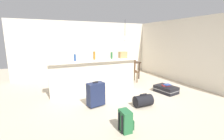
% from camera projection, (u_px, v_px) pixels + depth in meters
% --- Properties ---
extents(ground_plane, '(13.00, 13.00, 0.05)m').
position_uv_depth(ground_plane, '(116.00, 95.00, 5.03)').
color(ground_plane, beige).
extents(wall_back, '(6.60, 0.10, 2.50)m').
position_uv_depth(wall_back, '(88.00, 49.00, 7.50)').
color(wall_back, silver).
rests_on(wall_back, ground_plane).
extents(wall_right, '(0.10, 6.00, 2.50)m').
position_uv_depth(wall_right, '(182.00, 51.00, 6.27)').
color(wall_right, silver).
rests_on(wall_right, ground_plane).
extents(partition_half_wall, '(2.80, 0.20, 1.03)m').
position_uv_depth(partition_half_wall, '(95.00, 77.00, 5.12)').
color(partition_half_wall, silver).
rests_on(partition_half_wall, ground_plane).
extents(bar_countertop, '(2.96, 0.40, 0.05)m').
position_uv_depth(bar_countertop, '(95.00, 61.00, 5.01)').
color(bar_countertop, white).
rests_on(bar_countertop, partition_half_wall).
extents(bottle_clear, '(0.06, 0.06, 0.24)m').
position_uv_depth(bottle_clear, '(51.00, 58.00, 4.44)').
color(bottle_clear, silver).
rests_on(bottle_clear, bar_countertop).
extents(bottle_blue, '(0.06, 0.06, 0.20)m').
position_uv_depth(bottle_blue, '(75.00, 58.00, 4.76)').
color(bottle_blue, '#284C89').
rests_on(bottle_blue, bar_countertop).
extents(bottle_amber, '(0.07, 0.07, 0.26)m').
position_uv_depth(bottle_amber, '(94.00, 56.00, 5.05)').
color(bottle_amber, '#9E661E').
rests_on(bottle_amber, bar_countertop).
extents(bottle_green, '(0.07, 0.07, 0.22)m').
position_uv_depth(bottle_green, '(112.00, 55.00, 5.26)').
color(bottle_green, '#2D6B38').
rests_on(bottle_green, bar_countertop).
extents(bottle_white, '(0.07, 0.07, 0.20)m').
position_uv_depth(bottle_white, '(130.00, 55.00, 5.48)').
color(bottle_white, silver).
rests_on(bottle_white, bar_countertop).
extents(grocery_bag, '(0.26, 0.18, 0.22)m').
position_uv_depth(grocery_bag, '(123.00, 55.00, 5.43)').
color(grocery_bag, tan).
rests_on(grocery_bag, bar_countertop).
extents(dining_table, '(1.10, 0.80, 0.74)m').
position_uv_depth(dining_table, '(125.00, 64.00, 6.94)').
color(dining_table, '#332319').
rests_on(dining_table, ground_plane).
extents(dining_chair_near_partition, '(0.48, 0.48, 0.93)m').
position_uv_depth(dining_chair_near_partition, '(132.00, 69.00, 6.47)').
color(dining_chair_near_partition, '#4C331E').
rests_on(dining_chair_near_partition, ground_plane).
extents(pendant_lamp, '(0.34, 0.34, 0.85)m').
position_uv_depth(pendant_lamp, '(125.00, 38.00, 6.61)').
color(pendant_lamp, black).
extents(suitcase_flat_black, '(0.60, 0.87, 0.22)m').
position_uv_depth(suitcase_flat_black, '(166.00, 89.00, 5.19)').
color(suitcase_flat_black, black).
rests_on(suitcase_flat_black, ground_plane).
extents(duffel_bag_black, '(0.48, 0.31, 0.34)m').
position_uv_depth(duffel_bag_black, '(143.00, 101.00, 4.14)').
color(duffel_bag_black, black).
rests_on(duffel_bag_black, ground_plane).
extents(suitcase_upright_navy, '(0.48, 0.32, 0.67)m').
position_uv_depth(suitcase_upright_navy, '(96.00, 94.00, 4.12)').
color(suitcase_upright_navy, '#1E284C').
rests_on(suitcase_upright_navy, ground_plane).
extents(backpack_green, '(0.26, 0.29, 0.42)m').
position_uv_depth(backpack_green, '(126.00, 121.00, 3.03)').
color(backpack_green, '#286B3D').
rests_on(backpack_green, ground_plane).
extents(book_stack, '(0.27, 0.21, 0.06)m').
position_uv_depth(book_stack, '(166.00, 85.00, 5.18)').
color(book_stack, '#AD2D2D').
rests_on(book_stack, suitcase_flat_black).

